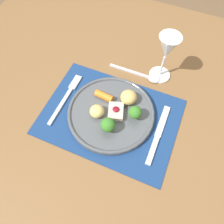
% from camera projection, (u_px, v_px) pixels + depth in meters
% --- Properties ---
extents(ground_plane, '(8.00, 8.00, 0.00)m').
position_uv_depth(ground_plane, '(111.00, 173.00, 1.39)').
color(ground_plane, brown).
extents(dining_table, '(1.38, 1.28, 0.77)m').
position_uv_depth(dining_table, '(110.00, 127.00, 0.78)').
color(dining_table, brown).
rests_on(dining_table, ground_plane).
extents(placemat, '(0.43, 0.31, 0.00)m').
position_uv_depth(placemat, '(110.00, 117.00, 0.71)').
color(placemat, navy).
rests_on(placemat, dining_table).
extents(dinner_plate, '(0.28, 0.28, 0.07)m').
position_uv_depth(dinner_plate, '(113.00, 113.00, 0.70)').
color(dinner_plate, '#4C5156').
rests_on(dinner_plate, placemat).
extents(fork, '(0.02, 0.21, 0.01)m').
position_uv_depth(fork, '(67.00, 95.00, 0.75)').
color(fork, silver).
rests_on(fork, placemat).
extents(knife, '(0.02, 0.21, 0.01)m').
position_uv_depth(knife, '(157.00, 138.00, 0.67)').
color(knife, silver).
rests_on(knife, placemat).
extents(spoon, '(0.19, 0.04, 0.01)m').
position_uv_depth(spoon, '(146.00, 76.00, 0.79)').
color(spoon, silver).
rests_on(spoon, dining_table).
extents(wine_glass_near, '(0.08, 0.08, 0.18)m').
position_uv_depth(wine_glass_near, '(167.00, 50.00, 0.69)').
color(wine_glass_near, white).
rests_on(wine_glass_near, dining_table).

